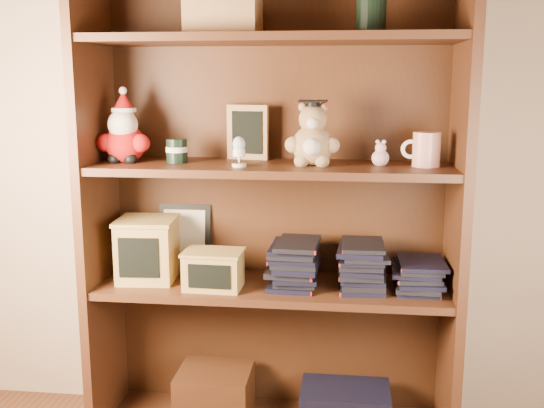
{
  "coord_description": "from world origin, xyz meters",
  "views": [
    {
      "loc": [
        0.4,
        -0.7,
        1.22
      ],
      "look_at": [
        0.16,
        1.3,
        0.82
      ],
      "focal_mm": 42.0,
      "sensor_mm": 36.0,
      "label": 1
    }
  ],
  "objects": [
    {
      "name": "bookcase",
      "position": [
        0.16,
        1.36,
        0.78
      ],
      "size": [
        1.2,
        0.35,
        1.6
      ],
      "color": "#482714",
      "rests_on": "ground"
    },
    {
      "name": "shelf_lower",
      "position": [
        0.16,
        1.3,
        0.54
      ],
      "size": [
        1.14,
        0.33,
        0.02
      ],
      "color": "#482714",
      "rests_on": "ground"
    },
    {
      "name": "shelf_upper",
      "position": [
        0.16,
        1.3,
        0.94
      ],
      "size": [
        1.14,
        0.33,
        0.02
      ],
      "color": "#482714",
      "rests_on": "ground"
    },
    {
      "name": "santa_plush",
      "position": [
        -0.32,
        1.3,
        1.04
      ],
      "size": [
        0.18,
        0.13,
        0.25
      ],
      "color": "#A50F0F",
      "rests_on": "shelf_upper"
    },
    {
      "name": "teachers_tin",
      "position": [
        -0.15,
        1.3,
        0.99
      ],
      "size": [
        0.07,
        0.07,
        0.08
      ],
      "color": "black",
      "rests_on": "shelf_upper"
    },
    {
      "name": "chalkboard_plaque",
      "position": [
        0.06,
        1.42,
        1.04
      ],
      "size": [
        0.14,
        0.09,
        0.18
      ],
      "color": "#9E7547",
      "rests_on": "shelf_upper"
    },
    {
      "name": "egg_cup",
      "position": [
        0.07,
        1.23,
        1.0
      ],
      "size": [
        0.04,
        0.04,
        0.09
      ],
      "color": "white",
      "rests_on": "shelf_upper"
    },
    {
      "name": "grad_teddy_bear",
      "position": [
        0.29,
        1.3,
        1.03
      ],
      "size": [
        0.17,
        0.15,
        0.21
      ],
      "color": "#A68557",
      "rests_on": "shelf_upper"
    },
    {
      "name": "pink_figurine",
      "position": [
        0.5,
        1.3,
        0.98
      ],
      "size": [
        0.05,
        0.05,
        0.09
      ],
      "color": "#D3A9A3",
      "rests_on": "shelf_upper"
    },
    {
      "name": "teacher_mug",
      "position": [
        0.64,
        1.3,
        1.0
      ],
      "size": [
        0.12,
        0.09,
        0.11
      ],
      "color": "silver",
      "rests_on": "shelf_upper"
    },
    {
      "name": "certificate_frame",
      "position": [
        -0.17,
        1.44,
        0.67
      ],
      "size": [
        0.19,
        0.05,
        0.23
      ],
      "color": "black",
      "rests_on": "shelf_lower"
    },
    {
      "name": "treats_box",
      "position": [
        -0.26,
        1.3,
        0.66
      ],
      "size": [
        0.2,
        0.2,
        0.21
      ],
      "color": "#AF8E48",
      "rests_on": "shelf_lower"
    },
    {
      "name": "pencils_box",
      "position": [
        -0.02,
        1.24,
        0.61
      ],
      "size": [
        0.19,
        0.14,
        0.12
      ],
      "color": "#AF8E48",
      "rests_on": "shelf_lower"
    },
    {
      "name": "book_stack_left",
      "position": [
        0.24,
        1.3,
        0.63
      ],
      "size": [
        0.14,
        0.2,
        0.16
      ],
      "color": "black",
      "rests_on": "shelf_lower"
    },
    {
      "name": "book_stack_mid",
      "position": [
        0.45,
        1.3,
        0.63
      ],
      "size": [
        0.14,
        0.2,
        0.16
      ],
      "color": "black",
      "rests_on": "shelf_lower"
    },
    {
      "name": "book_stack_right",
      "position": [
        0.64,
        1.3,
        0.61
      ],
      "size": [
        0.14,
        0.2,
        0.11
      ],
      "color": "black",
      "rests_on": "shelf_lower"
    }
  ]
}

